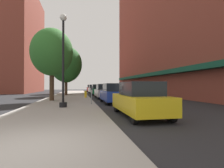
{
  "coord_description": "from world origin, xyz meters",
  "views": [
    {
      "loc": [
        1.11,
        -4.04,
        1.48
      ],
      "look_at": [
        5.84,
        20.6,
        1.7
      ],
      "focal_mm": 28.07,
      "sensor_mm": 36.0,
      "label": 1
    }
  ],
  "objects": [
    {
      "name": "ground_plane",
      "position": [
        4.0,
        18.0,
        0.0
      ],
      "size": [
        90.0,
        90.0,
        0.0
      ],
      "primitive_type": "plane",
      "color": "#232326"
    },
    {
      "name": "car_silver",
      "position": [
        4.0,
        16.05,
        0.81
      ],
      "size": [
        1.8,
        4.3,
        1.66
      ],
      "rotation": [
        0.0,
        0.0,
        0.02
      ],
      "color": "black",
      "rests_on": "ground"
    },
    {
      "name": "sidewalk_slab",
      "position": [
        0.0,
        19.0,
        0.06
      ],
      "size": [
        4.8,
        50.0,
        0.12
      ],
      "primitive_type": "cube",
      "color": "gray",
      "rests_on": "ground"
    },
    {
      "name": "car_red",
      "position": [
        4.0,
        37.74,
        0.81
      ],
      "size": [
        1.8,
        4.3,
        1.66
      ],
      "rotation": [
        0.0,
        0.0,
        -0.03
      ],
      "color": "black",
      "rests_on": "ground"
    },
    {
      "name": "car_green",
      "position": [
        4.0,
        23.16,
        0.81
      ],
      "size": [
        1.8,
        4.3,
        1.66
      ],
      "rotation": [
        0.0,
        0.0,
        -0.0
      ],
      "color": "black",
      "rests_on": "ground"
    },
    {
      "name": "fire_hydrant",
      "position": [
        1.91,
        15.99,
        0.52
      ],
      "size": [
        0.33,
        0.26,
        0.79
      ],
      "color": "gold",
      "rests_on": "sidewalk_slab"
    },
    {
      "name": "tree_near",
      "position": [
        -0.64,
        21.91,
        4.54
      ],
      "size": [
        4.51,
        4.51,
        7.03
      ],
      "color": "#422D1E",
      "rests_on": "sidewalk_slab"
    },
    {
      "name": "car_yellow",
      "position": [
        4.0,
        3.96,
        0.81
      ],
      "size": [
        1.8,
        4.3,
        1.66
      ],
      "rotation": [
        0.0,
        0.0,
        -0.01
      ],
      "color": "black",
      "rests_on": "ground"
    },
    {
      "name": "car_white",
      "position": [
        4.0,
        30.53,
        0.81
      ],
      "size": [
        1.8,
        4.3,
        1.66
      ],
      "rotation": [
        0.0,
        0.0,
        0.03
      ],
      "color": "black",
      "rests_on": "ground"
    },
    {
      "name": "tree_mid",
      "position": [
        -1.27,
        12.58,
        4.5
      ],
      "size": [
        3.75,
        3.75,
        6.56
      ],
      "color": "#422D1E",
      "rests_on": "sidewalk_slab"
    },
    {
      "name": "building_right_brick",
      "position": [
        14.99,
        22.0,
        12.28
      ],
      "size": [
        6.8,
        40.0,
        24.62
      ],
      "color": "brown",
      "rests_on": "ground"
    },
    {
      "name": "tree_far",
      "position": [
        -1.09,
        28.87,
        4.47
      ],
      "size": [
        4.32,
        4.32,
        6.85
      ],
      "color": "#4C3823",
      "rests_on": "sidewalk_slab"
    },
    {
      "name": "building_far_background",
      "position": [
        -11.01,
        37.0,
        10.78
      ],
      "size": [
        6.8,
        18.0,
        21.61
      ],
      "color": "brown",
      "rests_on": "ground"
    },
    {
      "name": "lamppost",
      "position": [
        0.16,
        7.38,
        3.2
      ],
      "size": [
        0.48,
        0.48,
        5.9
      ],
      "color": "black",
      "rests_on": "sidewalk_slab"
    },
    {
      "name": "parking_meter_near",
      "position": [
        2.05,
        8.77,
        0.95
      ],
      "size": [
        0.14,
        0.09,
        1.31
      ],
      "color": "slate",
      "rests_on": "sidewalk_slab"
    },
    {
      "name": "car_blue",
      "position": [
        4.0,
        10.35,
        0.81
      ],
      "size": [
        1.8,
        4.3,
        1.66
      ],
      "rotation": [
        0.0,
        0.0,
        -0.02
      ],
      "color": "black",
      "rests_on": "ground"
    }
  ]
}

